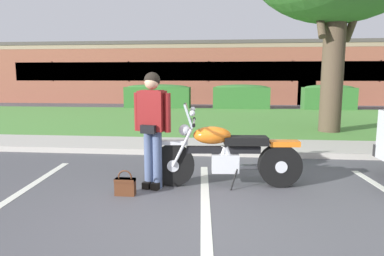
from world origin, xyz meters
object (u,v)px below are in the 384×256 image
brick_building (212,73)px  motorcycle (232,154)px  hedge_left (158,96)px  hedge_center_right (329,97)px  rider_person (152,122)px  handbag (125,185)px  hedge_center_left (241,96)px

brick_building → motorcycle: bearing=-86.6°
hedge_left → motorcycle: bearing=-73.7°
hedge_left → hedge_center_right: size_ratio=1.35×
motorcycle → hedge_center_right: 13.26m
rider_person → brick_building: bearing=90.0°
handbag → brick_building: brick_building is taller
handbag → brick_building: size_ratio=0.01×
rider_person → hedge_center_left: bearing=81.9°
motorcycle → hedge_center_right: size_ratio=0.91×
rider_person → hedge_center_right: size_ratio=0.69×
motorcycle → handbag: bearing=-159.1°
rider_person → handbag: 0.98m
hedge_center_left → hedge_center_right: same height
handbag → hedge_center_right: size_ratio=0.15×
hedge_center_left → rider_person: bearing=-98.1°
hedge_center_left → hedge_center_right: 4.23m
rider_person → hedge_center_left: rider_person is taller
motorcycle → handbag: size_ratio=6.23×
motorcycle → hedge_left: bearing=106.3°
brick_building → handbag: bearing=-90.9°
hedge_center_left → hedge_center_right: bearing=0.0°
hedge_center_left → brick_building: size_ratio=0.10×
handbag → rider_person: bearing=49.5°
hedge_left → hedge_center_left: (4.23, 0.00, 0.00)m
handbag → hedge_center_left: bearing=80.8°
hedge_left → brick_building: 7.43m
rider_person → hedge_left: (-2.45, 12.53, -0.34)m
motorcycle → brick_building: bearing=93.4°
hedge_center_right → brick_building: size_ratio=0.09×
motorcycle → hedge_center_left: (0.62, 12.34, 0.16)m
hedge_center_right → rider_person: bearing=-115.6°
motorcycle → brick_building: 19.33m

